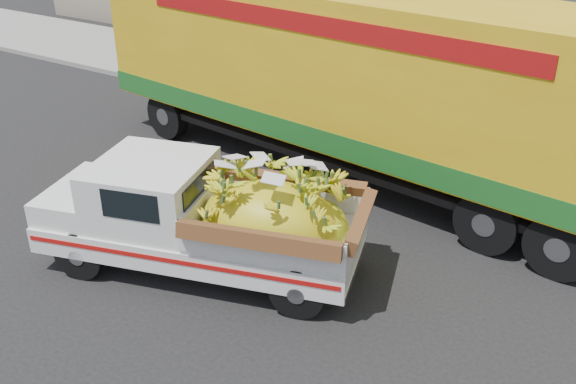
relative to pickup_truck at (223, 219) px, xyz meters
The scene contains 5 objects.
ground 1.77m from the pickup_truck, 163.29° to the left, with size 100.00×100.00×0.00m, color black.
curb 6.92m from the pickup_truck, 102.02° to the left, with size 60.00×0.25×0.15m, color gray.
sidewalk 8.97m from the pickup_truck, 99.21° to the left, with size 60.00×4.00×0.14m, color gray.
pickup_truck is the anchor object (origin of this frame).
semi_trailer 4.41m from the pickup_truck, 90.37° to the left, with size 12.03×3.89×3.80m.
Camera 1 is at (6.96, -7.15, 5.85)m, focal length 40.00 mm.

